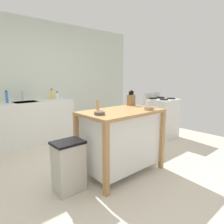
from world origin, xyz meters
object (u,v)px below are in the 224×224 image
(bottle_hand_soap, at_px, (57,95))
(bottle_dish_soap, at_px, (7,97))
(drinking_cup, at_px, (149,104))
(pepper_grinder, at_px, (97,105))
(stove, at_px, (161,118))
(knife_block, at_px, (131,100))
(bowl_stoneware_deep, at_px, (99,113))
(kitchen_island, at_px, (121,138))
(bottle_spray_cleaner, at_px, (52,94))
(bowl_ceramic_wide, at_px, (148,108))
(sink_faucet, at_px, (22,96))
(trash_bin, at_px, (69,166))

(bottle_hand_soap, height_order, bottle_dish_soap, bottle_dish_soap)
(drinking_cup, xyz_separation_m, pepper_grinder, (-0.71, 0.35, 0.02))
(bottle_hand_soap, height_order, stove, bottle_hand_soap)
(knife_block, xyz_separation_m, drinking_cup, (0.03, -0.34, -0.04))
(bowl_stoneware_deep, relative_size, bottle_hand_soap, 0.82)
(knife_block, xyz_separation_m, stove, (1.43, 0.39, -0.56))
(bottle_hand_soap, bearing_deg, pepper_grinder, -100.10)
(bottle_hand_soap, bearing_deg, drinking_cup, -81.14)
(kitchen_island, distance_m, bottle_hand_soap, 2.26)
(bottle_spray_cleaner, bearing_deg, bottle_hand_soap, 0.76)
(bowl_ceramic_wide, bearing_deg, bowl_stoneware_deep, 166.23)
(drinking_cup, distance_m, pepper_grinder, 0.79)
(sink_faucet, bearing_deg, bottle_hand_soap, -6.38)
(trash_bin, bearing_deg, bowl_ceramic_wide, -14.35)
(bowl_ceramic_wide, relative_size, stove, 0.14)
(pepper_grinder, xyz_separation_m, bottle_hand_soap, (0.35, 1.96, -0.03))
(bottle_hand_soap, xyz_separation_m, bottle_spray_cleaner, (-0.13, -0.00, 0.03))
(kitchen_island, distance_m, stove, 1.99)
(bowl_ceramic_wide, height_order, sink_faucet, sink_faucet)
(kitchen_island, distance_m, bottle_spray_cleaner, 2.26)
(bowl_ceramic_wide, relative_size, sink_faucet, 0.62)
(stove, bearing_deg, bottle_dish_soap, 151.10)
(bowl_stoneware_deep, bearing_deg, pepper_grinder, 56.69)
(bowl_stoneware_deep, relative_size, pepper_grinder, 0.84)
(bowl_stoneware_deep, bearing_deg, trash_bin, 164.58)
(kitchen_island, bearing_deg, bottle_spray_cleaner, 90.20)
(bottle_hand_soap, bearing_deg, bowl_stoneware_deep, -103.56)
(sink_faucet, bearing_deg, kitchen_island, -75.29)
(sink_faucet, xyz_separation_m, bottle_hand_soap, (0.73, -0.08, -0.03))
(knife_block, height_order, bottle_dish_soap, knife_block)
(kitchen_island, xyz_separation_m, bottle_hand_soap, (0.12, 2.21, 0.45))
(kitchen_island, relative_size, stove, 1.15)
(kitchen_island, bearing_deg, bottle_dish_soap, 112.87)
(kitchen_island, xyz_separation_m, trash_bin, (-0.81, 0.06, -0.19))
(bottle_hand_soap, relative_size, stove, 0.16)
(pepper_grinder, bearing_deg, knife_block, -0.76)
(knife_block, bearing_deg, drinking_cup, -85.11)
(stove, bearing_deg, sink_faucet, 146.31)
(sink_faucet, bearing_deg, trash_bin, -95.41)
(trash_bin, height_order, sink_faucet, sink_faucet)
(bottle_dish_soap, xyz_separation_m, stove, (2.81, -1.55, -0.55))
(bowl_stoneware_deep, distance_m, bottle_hand_soap, 2.32)
(knife_block, height_order, sink_faucet, knife_block)
(trash_bin, height_order, bottle_spray_cleaner, bottle_spray_cleaner)
(bowl_ceramic_wide, xyz_separation_m, pepper_grinder, (-0.54, 0.48, 0.05))
(drinking_cup, distance_m, trash_bin, 1.46)
(bowl_stoneware_deep, height_order, drinking_cup, drinking_cup)
(bowl_stoneware_deep, distance_m, sink_faucet, 2.35)
(trash_bin, bearing_deg, knife_block, 8.06)
(kitchen_island, xyz_separation_m, knife_block, (0.45, 0.24, 0.50))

